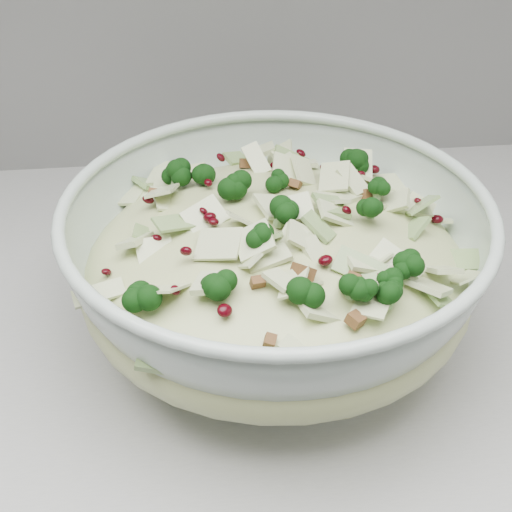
{
  "coord_description": "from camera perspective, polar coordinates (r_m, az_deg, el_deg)",
  "views": [
    {
      "loc": [
        0.25,
        1.11,
        1.36
      ],
      "look_at": [
        0.3,
        1.6,
        1.01
      ],
      "focal_mm": 50.0,
      "sensor_mm": 36.0,
      "label": 1
    }
  ],
  "objects": [
    {
      "name": "salad",
      "position": [
        0.62,
        1.6,
        0.7
      ],
      "size": [
        0.36,
        0.36,
        0.15
      ],
      "rotation": [
        0.0,
        0.0,
        0.04
      ],
      "color": "beige",
      "rests_on": "mixing_bowl"
    },
    {
      "name": "mixing_bowl",
      "position": [
        0.64,
        1.57,
        -1.08
      ],
      "size": [
        0.4,
        0.4,
        0.15
      ],
      "rotation": [
        0.0,
        0.0,
        0.1
      ],
      "color": "#B7CABD",
      "rests_on": "counter"
    }
  ]
}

